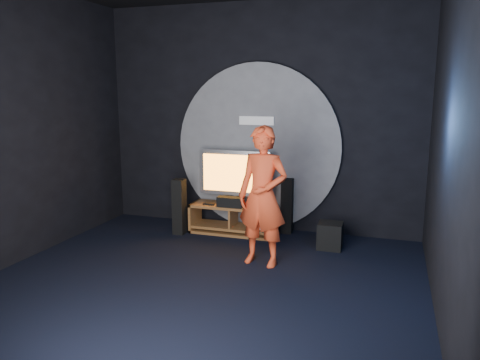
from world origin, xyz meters
name	(u,v)px	position (x,y,z in m)	size (l,w,h in m)	color
floor	(196,287)	(0.00, 0.00, 0.00)	(5.00, 5.00, 0.00)	black
back_wall	(259,118)	(0.00, 2.50, 1.75)	(5.00, 0.04, 3.50)	black
front_wall	(11,170)	(0.00, -2.50, 1.75)	(5.00, 0.04, 3.50)	black
left_wall	(5,126)	(-2.50, 0.00, 1.75)	(0.04, 5.00, 3.50)	black
right_wall	(451,140)	(2.50, 0.00, 1.75)	(0.04, 5.00, 3.50)	black
wall_disc_panel	(257,147)	(0.00, 2.44, 1.30)	(2.60, 0.11, 2.60)	#515156
media_console	(234,221)	(-0.26, 2.05, 0.20)	(1.32, 0.45, 0.45)	brown
tv	(235,175)	(-0.27, 2.12, 0.91)	(1.12, 0.22, 0.83)	#BCBBC3
center_speaker	(230,202)	(-0.27, 1.92, 0.53)	(0.40, 0.15, 0.15)	black
remote	(209,204)	(-0.62, 1.93, 0.46)	(0.18, 0.05, 0.02)	black
tower_speaker_left	(179,207)	(-1.05, 1.78, 0.43)	(0.17, 0.19, 0.85)	black
tower_speaker_right	(287,206)	(0.51, 2.35, 0.43)	(0.17, 0.19, 0.85)	black
subwoofer	(330,236)	(1.25, 1.81, 0.18)	(0.33, 0.33, 0.37)	black
player	(263,196)	(0.50, 0.95, 0.88)	(0.64, 0.42, 1.76)	red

